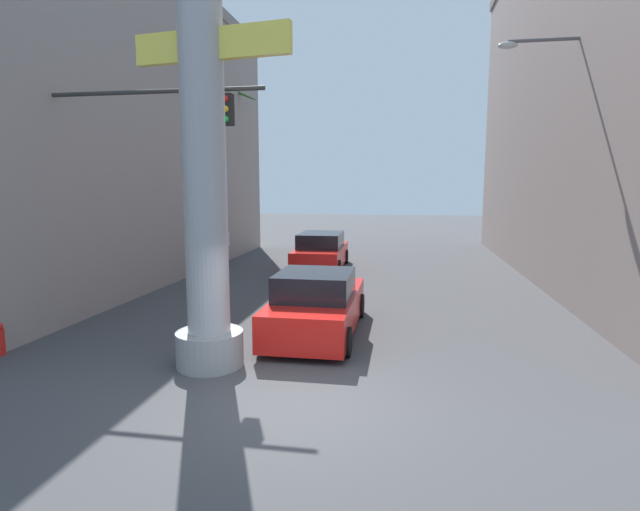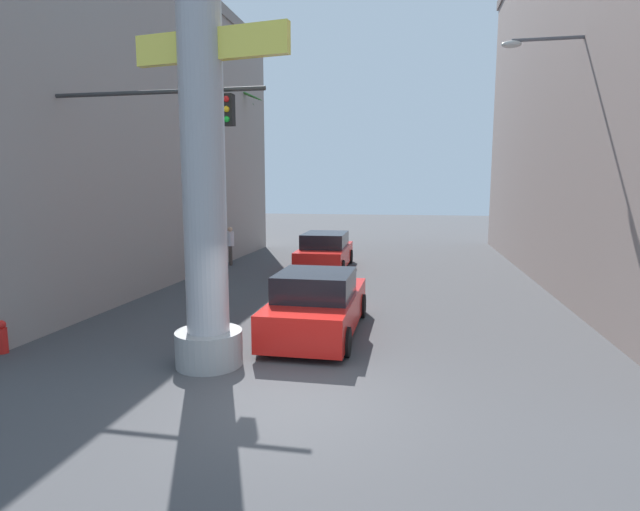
# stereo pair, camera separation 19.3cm
# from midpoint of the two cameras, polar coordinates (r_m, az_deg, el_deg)

# --- Properties ---
(ground_plane) EXTENTS (91.65, 91.65, 0.00)m
(ground_plane) POSITION_cam_midpoint_polar(r_m,az_deg,el_deg) (17.98, 3.38, -3.47)
(ground_plane) COLOR #424244
(building_left) EXTENTS (8.89, 21.37, 11.53)m
(building_left) POSITION_cam_midpoint_polar(r_m,az_deg,el_deg) (21.90, -26.99, 12.92)
(building_left) COLOR gray
(building_left) RESTS_ON ground
(neon_sign_pole) EXTENTS (3.47, 1.32, 11.92)m
(neon_sign_pole) POSITION_cam_midpoint_polar(r_m,az_deg,el_deg) (10.01, -13.93, 19.04)
(neon_sign_pole) COLOR #9E9EA3
(neon_sign_pole) RESTS_ON ground
(street_lamp) EXTENTS (2.89, 0.28, 7.79)m
(street_lamp) POSITION_cam_midpoint_polar(r_m,az_deg,el_deg) (16.38, 27.19, 11.16)
(street_lamp) COLOR #59595E
(street_lamp) RESTS_ON ground
(traffic_light_mast) EXTENTS (5.92, 0.32, 5.81)m
(traffic_light_mast) POSITION_cam_midpoint_polar(r_m,az_deg,el_deg) (13.24, -23.72, 9.95)
(traffic_light_mast) COLOR #333333
(traffic_light_mast) RESTS_ON ground
(car_lead) EXTENTS (1.99, 4.62, 1.56)m
(car_lead) POSITION_cam_midpoint_polar(r_m,az_deg,el_deg) (12.07, -0.81, -5.70)
(car_lead) COLOR black
(car_lead) RESTS_ON ground
(car_far) EXTENTS (2.16, 4.79, 1.56)m
(car_far) POSITION_cam_midpoint_polar(r_m,az_deg,el_deg) (21.54, -0.15, 0.43)
(car_far) COLOR black
(car_far) RESTS_ON ground
(palm_tree_near_left) EXTENTS (3.03, 3.10, 9.66)m
(palm_tree_near_left) POSITION_cam_midpoint_polar(r_m,az_deg,el_deg) (14.49, -32.73, 16.19)
(palm_tree_near_left) COLOR brown
(palm_tree_near_left) RESTS_ON ground
(palm_tree_mid_left) EXTENTS (2.39, 2.43, 8.89)m
(palm_tree_mid_left) POSITION_cam_midpoint_polar(r_m,az_deg,el_deg) (20.09, -17.95, 13.09)
(palm_tree_mid_left) COLOR brown
(palm_tree_mid_left) RESTS_ON ground
(palm_tree_far_left) EXTENTS (3.21, 3.32, 8.58)m
(palm_tree_far_left) POSITION_cam_midpoint_polar(r_m,az_deg,el_deg) (26.45, -10.54, 11.69)
(palm_tree_far_left) COLOR brown
(palm_tree_far_left) RESTS_ON ground
(pedestrian_far_left) EXTENTS (0.43, 0.43, 1.74)m
(pedestrian_far_left) POSITION_cam_midpoint_polar(r_m,az_deg,el_deg) (22.87, -10.97, 1.43)
(pedestrian_far_left) COLOR #3F3833
(pedestrian_far_left) RESTS_ON ground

